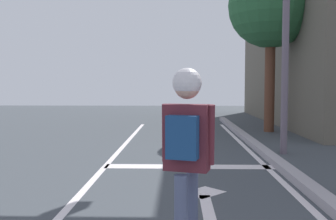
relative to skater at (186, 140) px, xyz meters
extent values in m
cube|color=silver|center=(-1.53, 2.44, -1.15)|extent=(0.12, 20.00, 0.01)
cube|color=silver|center=(1.67, 2.44, -1.15)|extent=(0.12, 20.00, 0.01)
cube|color=silver|center=(0.15, 4.31, -1.15)|extent=(3.35, 0.40, 0.01)
cube|color=silver|center=(0.32, 1.62, -1.15)|extent=(0.16, 1.40, 0.01)
cube|color=silver|center=(0.32, 2.47, -1.15)|extent=(0.71, 0.71, 0.01)
cube|color=#9C969C|center=(1.92, 2.44, -1.08)|extent=(0.24, 24.00, 0.14)
cylinder|color=#474F6E|center=(0.06, 0.20, -0.67)|extent=(0.11, 0.11, 0.81)
cube|color=#57202A|center=(0.00, 0.02, 0.02)|extent=(0.42, 0.28, 0.57)
cylinder|color=#57202A|center=(-0.18, 0.10, 0.05)|extent=(0.07, 0.14, 0.52)
cylinder|color=#57202A|center=(0.20, -0.01, 0.05)|extent=(0.07, 0.12, 0.52)
sphere|color=tan|center=(0.00, 0.02, 0.46)|extent=(0.22, 0.22, 0.22)
sphere|color=silver|center=(0.00, 0.02, 0.49)|extent=(0.25, 0.25, 0.25)
cube|color=navy|center=(-0.03, -0.12, 0.04)|extent=(0.29, 0.21, 0.36)
cylinder|color=#615562|center=(2.40, 5.81, 1.79)|extent=(0.16, 0.16, 5.88)
cylinder|color=brown|center=(3.07, 10.14, 0.57)|extent=(0.35, 0.35, 3.46)
sphere|color=#2A6238|center=(3.07, 10.14, 3.17)|extent=(2.91, 2.91, 2.91)
camera|label=1|loc=(-0.07, -3.29, 0.47)|focal=41.41mm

